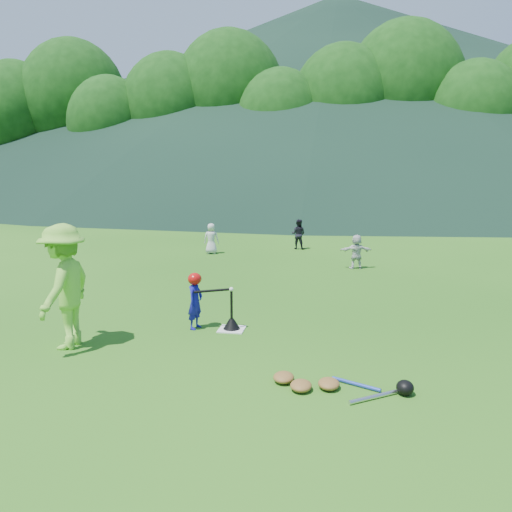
{
  "coord_description": "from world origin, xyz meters",
  "views": [
    {
      "loc": [
        1.88,
        -8.28,
        2.8
      ],
      "look_at": [
        0.0,
        2.5,
        0.9
      ],
      "focal_mm": 35.0,
      "sensor_mm": 36.0,
      "label": 1
    }
  ],
  "objects_px": {
    "batter_child": "(195,302)",
    "fielder_a": "(211,239)",
    "home_plate": "(232,329)",
    "equipment_pile": "(329,384)",
    "fielder_b": "(298,234)",
    "batting_tee": "(232,323)",
    "adult_coach": "(64,286)",
    "fielder_d": "(356,252)"
  },
  "relations": [
    {
      "from": "batter_child",
      "to": "fielder_a",
      "type": "distance_m",
      "value": 8.05
    },
    {
      "from": "home_plate",
      "to": "equipment_pile",
      "type": "height_order",
      "value": "equipment_pile"
    },
    {
      "from": "fielder_b",
      "to": "batting_tee",
      "type": "relative_size",
      "value": 1.57
    },
    {
      "from": "adult_coach",
      "to": "fielder_a",
      "type": "height_order",
      "value": "adult_coach"
    },
    {
      "from": "fielder_b",
      "to": "batting_tee",
      "type": "bearing_deg",
      "value": 99.22
    },
    {
      "from": "home_plate",
      "to": "adult_coach",
      "type": "relative_size",
      "value": 0.23
    },
    {
      "from": "fielder_b",
      "to": "equipment_pile",
      "type": "bearing_deg",
      "value": 108.42
    },
    {
      "from": "equipment_pile",
      "to": "home_plate",
      "type": "bearing_deg",
      "value": 129.54
    },
    {
      "from": "home_plate",
      "to": "equipment_pile",
      "type": "distance_m",
      "value": 2.78
    },
    {
      "from": "home_plate",
      "to": "fielder_b",
      "type": "distance_m",
      "value": 9.34
    },
    {
      "from": "batter_child",
      "to": "equipment_pile",
      "type": "xyz_separation_m",
      "value": [
        2.42,
        -2.11,
        -0.43
      ]
    },
    {
      "from": "batter_child",
      "to": "batting_tee",
      "type": "bearing_deg",
      "value": -74.11
    },
    {
      "from": "home_plate",
      "to": "fielder_d",
      "type": "xyz_separation_m",
      "value": [
        2.29,
        6.04,
        0.48
      ]
    },
    {
      "from": "batter_child",
      "to": "batting_tee",
      "type": "distance_m",
      "value": 0.75
    },
    {
      "from": "equipment_pile",
      "to": "batting_tee",
      "type": "bearing_deg",
      "value": 129.54
    },
    {
      "from": "adult_coach",
      "to": "fielder_a",
      "type": "xyz_separation_m",
      "value": [
        -0.06,
        9.1,
        -0.47
      ]
    },
    {
      "from": "fielder_a",
      "to": "home_plate",
      "type": "bearing_deg",
      "value": 102.23
    },
    {
      "from": "batter_child",
      "to": "fielder_d",
      "type": "distance_m",
      "value": 6.75
    },
    {
      "from": "fielder_d",
      "to": "equipment_pile",
      "type": "distance_m",
      "value": 8.21
    },
    {
      "from": "batting_tee",
      "to": "equipment_pile",
      "type": "relative_size",
      "value": 0.38
    },
    {
      "from": "adult_coach",
      "to": "fielder_a",
      "type": "relative_size",
      "value": 1.92
    },
    {
      "from": "home_plate",
      "to": "equipment_pile",
      "type": "relative_size",
      "value": 0.25
    },
    {
      "from": "batter_child",
      "to": "adult_coach",
      "type": "bearing_deg",
      "value": 138.78
    },
    {
      "from": "home_plate",
      "to": "adult_coach",
      "type": "bearing_deg",
      "value": -151.79
    },
    {
      "from": "batter_child",
      "to": "equipment_pile",
      "type": "distance_m",
      "value": 3.24
    },
    {
      "from": "home_plate",
      "to": "fielder_b",
      "type": "relative_size",
      "value": 0.42
    },
    {
      "from": "batter_child",
      "to": "home_plate",
      "type": "bearing_deg",
      "value": -74.11
    },
    {
      "from": "home_plate",
      "to": "fielder_b",
      "type": "height_order",
      "value": "fielder_b"
    },
    {
      "from": "fielder_a",
      "to": "fielder_d",
      "type": "bearing_deg",
      "value": 154.35
    },
    {
      "from": "fielder_a",
      "to": "fielder_d",
      "type": "height_order",
      "value": "fielder_a"
    },
    {
      "from": "batter_child",
      "to": "adult_coach",
      "type": "height_order",
      "value": "adult_coach"
    },
    {
      "from": "fielder_a",
      "to": "fielder_b",
      "type": "distance_m",
      "value": 3.17
    },
    {
      "from": "fielder_b",
      "to": "fielder_d",
      "type": "xyz_separation_m",
      "value": [
        1.95,
        -3.28,
        -0.04
      ]
    },
    {
      "from": "batter_child",
      "to": "fielder_b",
      "type": "relative_size",
      "value": 0.92
    },
    {
      "from": "home_plate",
      "to": "batter_child",
      "type": "distance_m",
      "value": 0.81
    },
    {
      "from": "home_plate",
      "to": "equipment_pile",
      "type": "bearing_deg",
      "value": -50.46
    },
    {
      "from": "adult_coach",
      "to": "fielder_b",
      "type": "xyz_separation_m",
      "value": [
        2.73,
        10.61,
        -0.45
      ]
    },
    {
      "from": "batter_child",
      "to": "adult_coach",
      "type": "xyz_separation_m",
      "value": [
        -1.74,
        -1.25,
        0.5
      ]
    },
    {
      "from": "adult_coach",
      "to": "home_plate",
      "type": "bearing_deg",
      "value": 114.94
    },
    {
      "from": "equipment_pile",
      "to": "batter_child",
      "type": "bearing_deg",
      "value": 138.92
    },
    {
      "from": "fielder_b",
      "to": "fielder_a",
      "type": "bearing_deg",
      "value": 39.66
    },
    {
      "from": "home_plate",
      "to": "fielder_a",
      "type": "relative_size",
      "value": 0.44
    }
  ]
}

